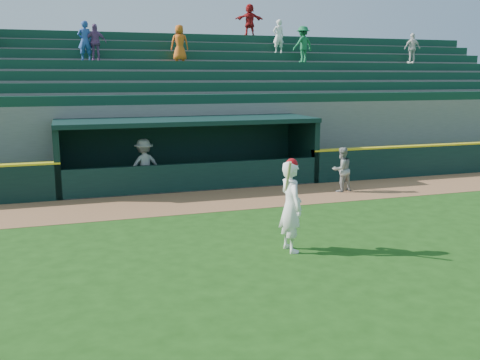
{
  "coord_description": "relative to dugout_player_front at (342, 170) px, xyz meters",
  "views": [
    {
      "loc": [
        -4.27,
        -11.48,
        3.97
      ],
      "look_at": [
        0.0,
        1.6,
        1.3
      ],
      "focal_mm": 40.0,
      "sensor_mm": 36.0,
      "label": 1
    }
  ],
  "objects": [
    {
      "name": "ground",
      "position": [
        -4.8,
        -4.86,
        -0.78
      ],
      "size": [
        120.0,
        120.0,
        0.0
      ],
      "primitive_type": "plane",
      "color": "#1B4611",
      "rests_on": "ground"
    },
    {
      "name": "warning_track",
      "position": [
        -4.8,
        0.04,
        -0.78
      ],
      "size": [
        40.0,
        3.0,
        0.01
      ],
      "primitive_type": "cube",
      "color": "#8F5E39",
      "rests_on": "ground"
    },
    {
      "name": "field_wall_right",
      "position": [
        7.45,
        1.69,
        -0.18
      ],
      "size": [
        15.5,
        0.3,
        1.2
      ],
      "primitive_type": "cube",
      "color": "black",
      "rests_on": "ground"
    },
    {
      "name": "dugout_player_front",
      "position": [
        0.0,
        0.0,
        0.0
      ],
      "size": [
        0.86,
        0.73,
        1.56
      ],
      "primitive_type": "imported",
      "rotation": [
        0.0,
        0.0,
        3.34
      ],
      "color": "gray",
      "rests_on": "ground"
    },
    {
      "name": "dugout_player_inside",
      "position": [
        -6.53,
        2.26,
        0.14
      ],
      "size": [
        1.32,
        0.94,
        1.84
      ],
      "primitive_type": "imported",
      "rotation": [
        0.0,
        0.0,
        3.38
      ],
      "color": "#9D9D98",
      "rests_on": "ground"
    },
    {
      "name": "dugout",
      "position": [
        -4.8,
        3.14,
        0.58
      ],
      "size": [
        9.4,
        2.8,
        2.46
      ],
      "color": "slate",
      "rests_on": "ground"
    },
    {
      "name": "stands",
      "position": [
        -4.8,
        7.71,
        1.62
      ],
      "size": [
        34.5,
        6.25,
        7.49
      ],
      "color": "slate",
      "rests_on": "ground"
    },
    {
      "name": "batter_at_plate",
      "position": [
        -4.28,
        -5.43,
        0.29
      ],
      "size": [
        0.54,
        0.88,
        2.18
      ],
      "color": "white",
      "rests_on": "ground"
    }
  ]
}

